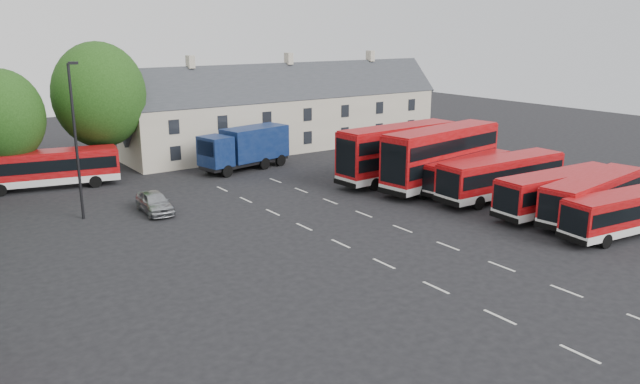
{
  "coord_description": "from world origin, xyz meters",
  "views": [
    {
      "loc": [
        -21.33,
        -26.44,
        12.64
      ],
      "look_at": [
        1.2,
        5.9,
        2.2
      ],
      "focal_mm": 35.0,
      "sensor_mm": 36.0,
      "label": 1
    }
  ],
  "objects_px": {
    "bus_dd_south": "(441,154)",
    "lamppost": "(76,137)",
    "bus_row_a": "(627,210)",
    "silver_car": "(155,202)",
    "box_truck": "(246,146)"
  },
  "relations": [
    {
      "from": "bus_dd_south",
      "to": "lamppost",
      "type": "bearing_deg",
      "value": 154.7
    },
    {
      "from": "bus_dd_south",
      "to": "bus_row_a",
      "type": "bearing_deg",
      "value": -95.21
    },
    {
      "from": "bus_dd_south",
      "to": "silver_car",
      "type": "relative_size",
      "value": 2.75
    },
    {
      "from": "silver_car",
      "to": "bus_dd_south",
      "type": "bearing_deg",
      "value": -13.3
    },
    {
      "from": "bus_dd_south",
      "to": "box_truck",
      "type": "bearing_deg",
      "value": 114.11
    },
    {
      "from": "bus_dd_south",
      "to": "box_truck",
      "type": "xyz_separation_m",
      "value": [
        -9.64,
        15.07,
        -0.67
      ]
    },
    {
      "from": "silver_car",
      "to": "lamppost",
      "type": "bearing_deg",
      "value": 166.47
    },
    {
      "from": "box_truck",
      "to": "lamppost",
      "type": "bearing_deg",
      "value": -167.85
    },
    {
      "from": "silver_car",
      "to": "lamppost",
      "type": "distance_m",
      "value": 6.77
    },
    {
      "from": "bus_row_a",
      "to": "box_truck",
      "type": "bearing_deg",
      "value": 115.02
    },
    {
      "from": "silver_car",
      "to": "lamppost",
      "type": "xyz_separation_m",
      "value": [
        -4.51,
        1.38,
        4.85
      ]
    },
    {
      "from": "box_truck",
      "to": "bus_row_a",
      "type": "bearing_deg",
      "value": -82.39
    },
    {
      "from": "lamppost",
      "to": "silver_car",
      "type": "bearing_deg",
      "value": -16.98
    },
    {
      "from": "bus_dd_south",
      "to": "silver_car",
      "type": "xyz_separation_m",
      "value": [
        -21.52,
        6.48,
        -2.04
      ]
    },
    {
      "from": "lamppost",
      "to": "bus_dd_south",
      "type": "bearing_deg",
      "value": -16.79
    }
  ]
}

